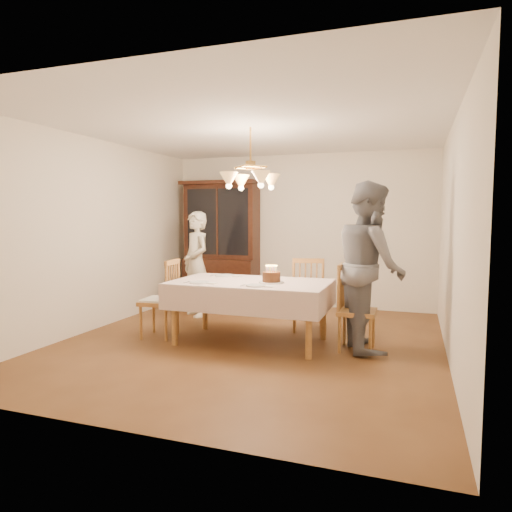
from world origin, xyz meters
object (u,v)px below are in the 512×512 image
at_px(chair_far_side, 308,298).
at_px(china_hutch, 221,245).
at_px(dining_table, 251,287).
at_px(elderly_woman, 196,264).
at_px(birthday_cake, 271,278).

bearing_deg(chair_far_side, china_hutch, 142.54).
relative_size(dining_table, china_hutch, 0.88).
distance_m(china_hutch, elderly_woman, 1.14).
height_order(chair_far_side, elderly_woman, elderly_woman).
bearing_deg(china_hutch, elderly_woman, -86.95).
relative_size(china_hutch, chair_far_side, 2.16).
bearing_deg(elderly_woman, china_hutch, 131.33).
xyz_separation_m(china_hutch, chair_far_side, (1.90, -1.46, -0.60)).
bearing_deg(chair_far_side, birthday_cake, -107.03).
height_order(china_hutch, elderly_woman, china_hutch).
height_order(dining_table, chair_far_side, chair_far_side).
bearing_deg(elderly_woman, chair_far_side, 27.80).
bearing_deg(dining_table, birthday_cake, -9.63).
relative_size(chair_far_side, birthday_cake, 3.33).
height_order(chair_far_side, birthday_cake, chair_far_side).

